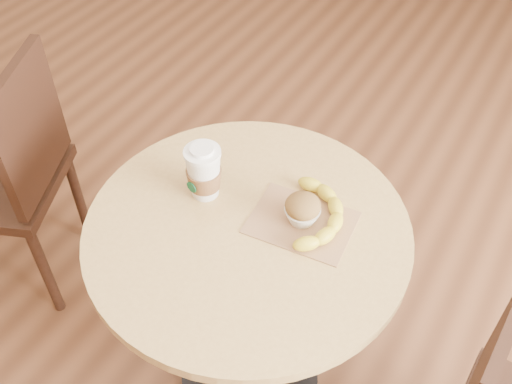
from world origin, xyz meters
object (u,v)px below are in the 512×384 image
cafe_table (248,274)px  banana (314,215)px  muffin (303,209)px  coffee_cup (204,173)px  chair_left (12,174)px

cafe_table → banana: banana is taller
muffin → coffee_cup: bearing=-171.1°
chair_left → banana: 1.05m
coffee_cup → muffin: size_ratio=1.72×
cafe_table → muffin: bearing=37.8°
chair_left → coffee_cup: 0.80m
chair_left → muffin: size_ratio=10.32×
cafe_table → banana: bearing=36.8°
chair_left → coffee_cup: (0.73, 0.04, 0.33)m
coffee_cup → muffin: coffee_cup is taller
cafe_table → coffee_cup: bearing=164.4°
chair_left → cafe_table: bearing=67.1°
coffee_cup → cafe_table: bearing=-4.6°
chair_left → banana: (1.01, 0.10, 0.28)m
cafe_table → coffee_cup: 0.30m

